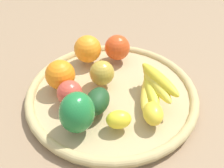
% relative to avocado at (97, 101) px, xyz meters
% --- Properties ---
extents(ground_plane, '(2.40, 2.40, 0.00)m').
position_rel_avocado_xyz_m(ground_plane, '(-0.04, -0.08, -0.06)').
color(ground_plane, '#8E7253').
rests_on(ground_plane, ground).
extents(basket, '(0.47, 0.47, 0.03)m').
position_rel_avocado_xyz_m(basket, '(-0.04, -0.08, -0.05)').
color(basket, tan).
rests_on(basket, ground_plane).
extents(avocado, '(0.08, 0.10, 0.06)m').
position_rel_avocado_xyz_m(avocado, '(0.00, 0.00, 0.00)').
color(avocado, '#1C431F').
rests_on(avocado, basket).
extents(apple_1, '(0.09, 0.09, 0.07)m').
position_rel_avocado_xyz_m(apple_1, '(0.07, -0.03, 0.00)').
color(apple_1, '#D54636').
rests_on(apple_1, basket).
extents(banana_bunch, '(0.11, 0.16, 0.07)m').
position_rel_avocado_xyz_m(banana_bunch, '(-0.14, -0.04, 0.01)').
color(banana_bunch, yellow).
rests_on(banana_bunch, basket).
extents(orange_1, '(0.12, 0.12, 0.08)m').
position_rel_avocado_xyz_m(orange_1, '(0.03, -0.22, 0.01)').
color(orange_1, orange).
rests_on(orange_1, basket).
extents(apple_0, '(0.10, 0.10, 0.07)m').
position_rel_avocado_xyz_m(apple_0, '(-0.01, -0.11, 0.01)').
color(apple_0, '#B59533').
rests_on(apple_0, basket).
extents(lemon_0, '(0.05, 0.07, 0.05)m').
position_rel_avocado_xyz_m(lemon_0, '(-0.13, 0.04, -0.00)').
color(lemon_0, yellow).
rests_on(lemon_0, basket).
extents(orange_0, '(0.10, 0.10, 0.08)m').
position_rel_avocado_xyz_m(orange_0, '(0.10, -0.09, 0.01)').
color(orange_0, orange).
rests_on(orange_0, basket).
extents(lemon_1, '(0.06, 0.05, 0.04)m').
position_rel_avocado_xyz_m(lemon_1, '(-0.05, 0.06, -0.01)').
color(lemon_1, yellow).
rests_on(lemon_1, basket).
extents(apple_2, '(0.09, 0.09, 0.08)m').
position_rel_avocado_xyz_m(apple_2, '(-0.06, -0.23, 0.01)').
color(apple_2, '#D3461A').
rests_on(apple_2, basket).
extents(bell_pepper, '(0.11, 0.11, 0.10)m').
position_rel_avocado_xyz_m(bell_pepper, '(0.04, 0.06, 0.02)').
color(bell_pepper, '#1F7535').
rests_on(bell_pepper, basket).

